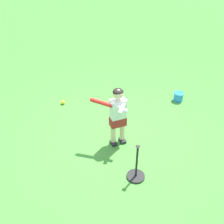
# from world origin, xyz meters

# --- Properties ---
(ground_plane) EXTENTS (40.00, 40.00, 0.00)m
(ground_plane) POSITION_xyz_m (0.00, 0.00, 0.00)
(ground_plane) COLOR #479338
(child_batter) EXTENTS (0.59, 0.43, 1.08)m
(child_batter) POSITION_xyz_m (-0.01, -0.10, 0.65)
(child_batter) COLOR #232328
(child_batter) RESTS_ON ground
(play_ball_behind_batter) EXTENTS (0.09, 0.09, 0.09)m
(play_ball_behind_batter) POSITION_xyz_m (-0.68, 1.43, 0.04)
(play_ball_behind_batter) COLOR yellow
(play_ball_behind_batter) RESTS_ON ground
(batting_tee) EXTENTS (0.28, 0.28, 0.62)m
(batting_tee) POSITION_xyz_m (-0.01, -0.95, 0.10)
(batting_tee) COLOR black
(batting_tee) RESTS_ON ground
(toy_bucket) EXTENTS (0.22, 0.22, 0.19)m
(toy_bucket) POSITION_xyz_m (1.72, 0.76, 0.10)
(toy_bucket) COLOR #2884DB
(toy_bucket) RESTS_ON ground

